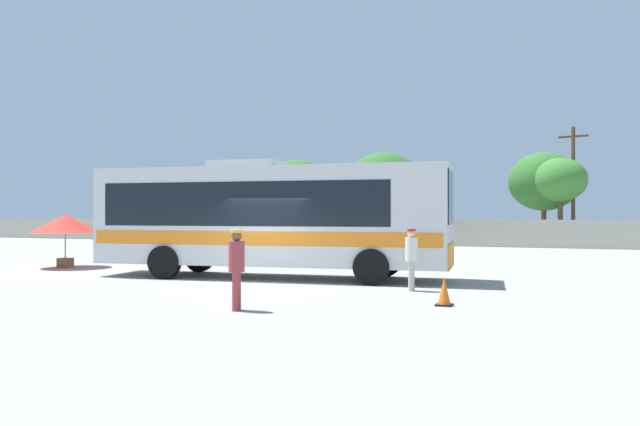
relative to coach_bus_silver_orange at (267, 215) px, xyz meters
The scene contains 15 objects.
ground_plane 8.67m from the coach_bus_silver_orange, 86.05° to the left, with size 300.00×300.00×0.00m, color gray.
perimeter_wall 21.67m from the coach_bus_silver_orange, 88.46° to the left, with size 80.00×0.30×1.67m, color #B2AD9E.
coach_bus_silver_orange is the anchor object (origin of this frame).
attendant_by_bus_door 5.46m from the coach_bus_silver_orange, 18.04° to the right, with size 0.35×0.35×1.64m.
passenger_waiting_on_apron 6.83m from the coach_bus_silver_orange, 68.70° to the right, with size 0.42×0.42×1.70m.
vendor_umbrella_near_gate_red 8.78m from the coach_bus_silver_orange, behind, with size 2.53×2.53×2.01m.
parked_car_leftmost_black 22.60m from the coach_bus_silver_orange, 124.90° to the left, with size 4.27×2.29×1.42m.
parked_car_second_grey 20.49m from the coach_bus_silver_orange, 110.81° to the left, with size 4.55×2.00×1.49m.
parked_car_third_red 18.73m from the coach_bus_silver_orange, 94.86° to the left, with size 4.27×2.06×1.44m.
utility_pole_near 26.15m from the coach_bus_silver_orange, 69.30° to the left, with size 1.78×0.51×7.50m.
roadside_tree_left 30.43m from the coach_bus_silver_orange, 112.07° to the left, with size 4.97×4.97×6.42m.
roadside_tree_midleft 28.19m from the coach_bus_silver_orange, 98.45° to the left, with size 5.79×5.79×6.70m.
roadside_tree_midright 26.42m from the coach_bus_silver_orange, 73.57° to the left, with size 4.51×4.51×6.06m.
roadside_tree_right 25.27m from the coach_bus_silver_orange, 70.35° to the left, with size 3.23×3.23×5.53m.
traffic_cone_on_apron 7.72m from the coach_bus_silver_orange, 32.03° to the right, with size 0.36×0.36×0.64m.
Camera 1 is at (8.36, -16.18, 2.03)m, focal length 34.87 mm.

